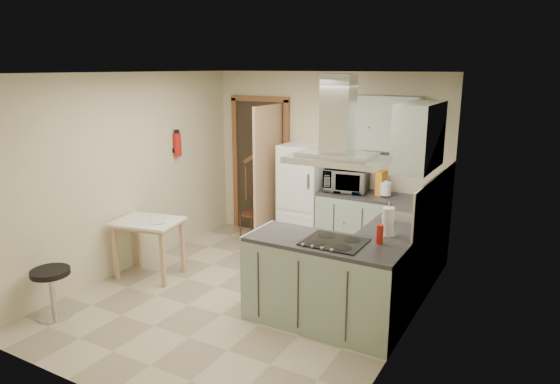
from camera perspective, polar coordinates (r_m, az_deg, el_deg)
The scene contains 28 objects.
floor at distance 5.89m, azimuth -3.59°, elevation -11.67°, with size 4.20×4.20×0.00m, color #AFA788.
ceiling at distance 5.31m, azimuth -4.01°, elevation 13.43°, with size 4.20×4.20×0.00m, color silver.
back_wall at distance 7.27m, azimuth 5.28°, elevation 3.69°, with size 3.60×3.60×0.00m, color beige.
left_wall at distance 6.60m, azimuth -17.01°, elevation 2.05°, with size 4.20×4.20×0.00m, color beige.
right_wall at distance 4.76m, azimuth 14.71°, elevation -2.35°, with size 4.20×4.20×0.00m, color beige.
doorway at distance 7.79m, azimuth -2.25°, elevation 2.94°, with size 1.10×0.12×2.10m, color brown.
fridge at distance 7.20m, azimuth 2.76°, elevation -0.45°, with size 0.60×0.60×1.50m, color white.
counter_back at distance 6.96m, azimuth 9.09°, elevation -3.72°, with size 1.08×0.60×0.90m, color #9EB2A0.
counter_right at distance 6.11m, azimuth 14.27°, elevation -6.53°, with size 0.60×1.95×0.90m, color #9EB2A0.
splashback at distance 6.95m, azimuth 12.46°, elevation 2.09°, with size 1.68×0.02×0.50m, color beige.
wall_cabinet_back at distance 6.69m, azimuth 12.28°, elevation 7.71°, with size 0.85×0.35×0.70m, color #9EB2A0.
wall_cabinet_right at distance 5.49m, azimuth 15.65°, elevation 6.16°, with size 0.35×0.90×0.70m, color #9EB2A0.
peninsula at distance 5.11m, azimuth 5.06°, elevation -10.33°, with size 1.55×0.65×0.90m, color #9EB2A0.
hob at distance 4.90m, azimuth 6.25°, elevation -5.69°, with size 0.58×0.50×0.01m, color black.
extractor_hood at distance 4.69m, azimuth 6.51°, elevation 3.70°, with size 0.90×0.55×0.10m, color silver.
sink at distance 5.81m, azimuth 14.08°, elevation -2.88°, with size 0.45×0.40×0.01m, color silver.
fire_extinguisher at distance 7.16m, azimuth -11.63°, elevation 5.32°, with size 0.10×0.10×0.32m, color #B2140F.
drop_leaf_table at distance 6.45m, azimuth -14.70°, elevation -6.26°, with size 0.78×0.59×0.73m, color #DDB688.
bentwood_chair at distance 7.56m, azimuth -3.07°, elevation -2.49°, with size 0.36×0.36×0.80m, color #522A1B.
stool at distance 5.82m, azimuth -24.55°, elevation -10.45°, with size 0.40×0.40×0.53m, color black.
microwave at distance 6.86m, azimuth 7.59°, elevation 1.35°, with size 0.57×0.39×0.32m, color black.
kettle at distance 6.69m, azimuth 11.99°, elevation 0.38°, with size 0.14×0.14×0.21m, color white.
cereal_box at distance 6.77m, azimuth 11.51°, elevation 1.04°, with size 0.09×0.21×0.32m, color orange.
soap_bottle at distance 6.21m, azimuth 17.05°, elevation -1.19°, with size 0.08×0.08×0.18m, color #B9B8C5.
paper_towel at distance 5.15m, azimuth 12.26°, elevation -3.28°, with size 0.12×0.12×0.30m, color silver.
cup at distance 5.58m, azimuth 12.15°, elevation -3.01°, with size 0.12×0.12×0.09m, color white.
red_bottle at distance 4.92m, azimuth 11.34°, elevation -4.75°, with size 0.07×0.07×0.19m, color red.
book at distance 6.23m, azimuth -14.56°, elevation -2.93°, with size 0.17×0.23×0.10m, color #9E4934.
Camera 1 is at (2.91, -4.44, 2.56)m, focal length 32.00 mm.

